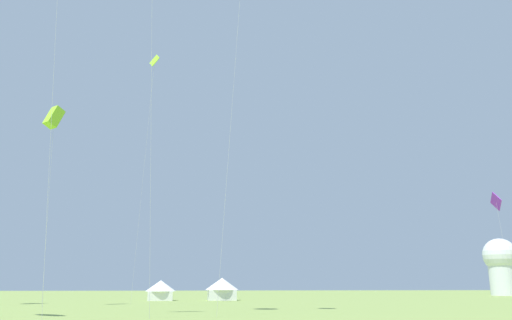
# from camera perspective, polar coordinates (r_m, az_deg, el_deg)

# --- Properties ---
(kite_purple_diamond) EXTENTS (0.65, 2.09, 11.46)m
(kite_purple_diamond) POSITION_cam_1_polar(r_m,az_deg,el_deg) (58.53, 25.62, -4.35)
(kite_purple_diamond) COLOR purple
(kite_purple_diamond) RESTS_ON ground
(kite_lime_box) EXTENTS (1.97, 1.97, 18.96)m
(kite_lime_box) POSITION_cam_1_polar(r_m,az_deg,el_deg) (52.96, -21.96, 4.50)
(kite_lime_box) COLOR #99DB2D
(kite_lime_box) RESTS_ON ground
(kite_lime_diamond) EXTENTS (1.61, 2.18, 28.12)m
(kite_lime_diamond) POSITION_cam_1_polar(r_m,az_deg,el_deg) (60.09, -11.53, 10.25)
(kite_lime_diamond) COLOR #99DB2D
(kite_lime_diamond) RESTS_ON ground
(festival_tent_center) EXTENTS (3.87, 3.87, 2.52)m
(festival_tent_center) POSITION_cam_1_polar(r_m,az_deg,el_deg) (67.51, -10.78, -14.24)
(festival_tent_center) COLOR white
(festival_tent_center) RESTS_ON ground
(festival_tent_right) EXTENTS (4.37, 4.37, 2.84)m
(festival_tent_right) POSITION_cam_1_polar(r_m,az_deg,el_deg) (67.77, -3.89, -14.29)
(festival_tent_right) COLOR white
(festival_tent_right) RESTS_ON ground
(observatory_dome) EXTENTS (6.40, 6.40, 10.80)m
(observatory_dome) POSITION_cam_1_polar(r_m,az_deg,el_deg) (109.50, 26.07, -10.51)
(observatory_dome) COLOR white
(observatory_dome) RESTS_ON ground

